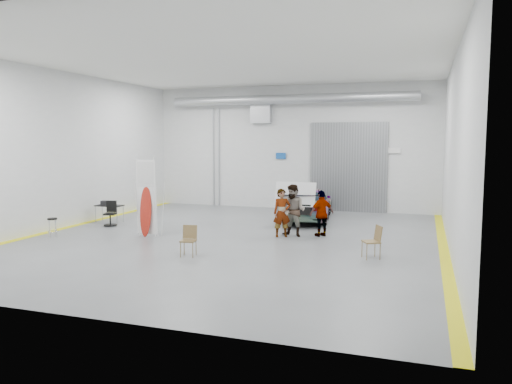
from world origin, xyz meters
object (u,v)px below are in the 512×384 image
(shop_stool, at_px, (53,228))
(office_chair, at_px, (111,215))
(sedan_car, at_px, (308,204))
(person_a, at_px, (282,213))
(surfboard_display, at_px, (147,204))
(person_b, at_px, (294,210))
(folding_chair_far, at_px, (371,248))
(work_table, at_px, (108,205))
(folding_chair_near, at_px, (189,247))
(person_c, at_px, (322,213))

(shop_stool, relative_size, office_chair, 0.71)
(sedan_car, height_order, person_a, person_a)
(sedan_car, height_order, surfboard_display, surfboard_display)
(person_b, height_order, folding_chair_far, person_b)
(person_b, distance_m, folding_chair_far, 3.90)
(sedan_car, bearing_deg, folding_chair_far, 109.85)
(shop_stool, bearing_deg, work_table, 92.49)
(folding_chair_near, bearing_deg, person_b, 51.20)
(person_a, relative_size, surfboard_display, 0.59)
(folding_chair_far, bearing_deg, surfboard_display, -122.60)
(person_c, relative_size, office_chair, 1.69)
(sedan_car, relative_size, person_b, 2.55)
(person_a, xyz_separation_m, work_table, (-7.66, 0.77, -0.15))
(surfboard_display, relative_size, folding_chair_far, 3.00)
(sedan_car, bearing_deg, person_c, 102.66)
(folding_chair_near, xyz_separation_m, folding_chair_far, (5.08, 1.41, 0.02))
(sedan_car, xyz_separation_m, person_a, (-0.01, -4.03, 0.17))
(shop_stool, xyz_separation_m, work_table, (-0.15, 3.45, 0.36))
(folding_chair_far, bearing_deg, shop_stool, -114.58)
(work_table, height_order, office_chair, office_chair)
(folding_chair_near, relative_size, office_chair, 0.92)
(person_a, bearing_deg, work_table, 146.35)
(person_c, bearing_deg, sedan_car, -114.03)
(sedan_car, bearing_deg, folding_chair_near, 69.20)
(person_a, relative_size, person_c, 1.04)
(folding_chair_near, bearing_deg, surfboard_display, 130.74)
(person_a, bearing_deg, shop_stool, 171.72)
(office_chair, bearing_deg, shop_stool, -116.02)
(person_a, xyz_separation_m, surfboard_display, (-4.49, -1.47, 0.31))
(sedan_car, relative_size, folding_chair_far, 4.90)
(sedan_car, height_order, person_c, person_c)
(folding_chair_far, bearing_deg, folding_chair_near, -101.21)
(sedan_car, distance_m, person_a, 4.03)
(person_c, height_order, shop_stool, person_c)
(work_table, bearing_deg, sedan_car, 22.99)
(sedan_car, bearing_deg, office_chair, 21.91)
(folding_chair_near, xyz_separation_m, work_table, (-5.87, 4.45, 0.42))
(sedan_car, relative_size, person_a, 2.76)
(sedan_car, xyz_separation_m, person_b, (0.36, -3.79, 0.24))
(shop_stool, height_order, office_chair, office_chair)
(person_b, bearing_deg, office_chair, -165.56)
(person_a, xyz_separation_m, person_b, (0.37, 0.24, 0.07))
(person_a, height_order, surfboard_display, surfboard_display)
(person_b, relative_size, folding_chair_far, 1.92)
(shop_stool, bearing_deg, office_chair, 79.75)
(person_a, relative_size, folding_chair_near, 1.90)
(person_b, bearing_deg, sedan_car, 108.27)
(surfboard_display, xyz_separation_m, folding_chair_far, (7.78, -0.80, -0.86))
(folding_chair_far, bearing_deg, person_c, -171.50)
(folding_chair_far, xyz_separation_m, shop_stool, (-10.80, -0.41, 0.04))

